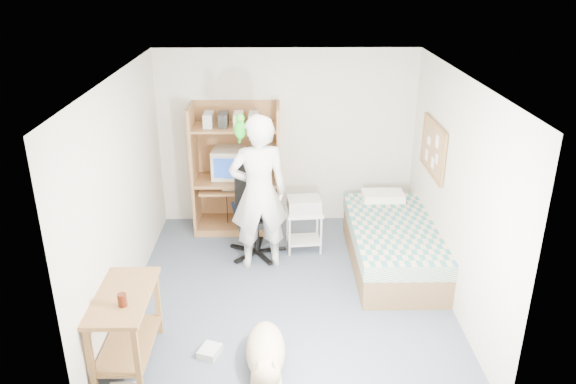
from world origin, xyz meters
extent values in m
plane|color=#495263|center=(0.00, 0.00, 0.00)|extent=(4.00, 4.00, 0.00)
cube|color=beige|center=(0.00, 2.00, 1.25)|extent=(3.60, 0.02, 2.50)
cube|color=beige|center=(1.80, 0.00, 1.25)|extent=(0.02, 4.00, 2.50)
cube|color=beige|center=(-1.80, 0.00, 1.25)|extent=(0.02, 4.00, 2.50)
cube|color=white|center=(0.00, 0.00, 2.50)|extent=(3.60, 4.00, 0.02)
cube|color=brown|center=(-1.28, 1.70, 0.90)|extent=(0.04, 0.60, 1.80)
cube|color=brown|center=(-0.12, 1.70, 0.90)|extent=(0.04, 0.60, 1.80)
cube|color=brown|center=(-0.70, 1.99, 0.90)|extent=(1.20, 0.02, 1.80)
cube|color=brown|center=(-0.70, 1.70, 0.74)|extent=(1.12, 0.60, 0.04)
cube|color=brown|center=(-0.70, 1.62, 0.64)|extent=(1.00, 0.50, 0.03)
cube|color=brown|center=(-0.70, 1.70, 1.50)|extent=(1.12, 0.55, 0.03)
cube|color=brown|center=(-0.70, 1.70, 0.05)|extent=(1.12, 0.60, 0.10)
cube|color=brown|center=(1.30, 0.60, 0.18)|extent=(1.00, 2.00, 0.36)
cube|color=teal|center=(1.30, 0.60, 0.46)|extent=(1.02, 2.02, 0.20)
cube|color=white|center=(1.30, 1.40, 0.60)|extent=(0.55, 0.35, 0.12)
cube|color=brown|center=(-1.55, -1.20, 0.73)|extent=(0.50, 1.00, 0.04)
cube|color=brown|center=(-1.75, -1.65, 0.35)|extent=(0.05, 0.05, 0.70)
cube|color=brown|center=(-1.35, -1.65, 0.35)|extent=(0.05, 0.05, 0.70)
cube|color=brown|center=(-1.75, -0.75, 0.35)|extent=(0.05, 0.05, 0.70)
cube|color=brown|center=(-1.35, -0.75, 0.35)|extent=(0.05, 0.05, 0.70)
cube|color=brown|center=(-1.55, -1.20, 0.20)|extent=(0.46, 0.92, 0.03)
cube|color=olive|center=(1.78, 0.90, 1.45)|extent=(0.03, 0.90, 0.60)
cube|color=brown|center=(1.77, 0.90, 1.76)|extent=(0.04, 0.94, 0.04)
cube|color=brown|center=(1.77, 0.90, 1.14)|extent=(0.04, 0.94, 0.04)
cylinder|color=black|center=(-0.41, 0.90, 0.04)|extent=(0.66, 0.66, 0.07)
cylinder|color=black|center=(-0.41, 0.90, 0.25)|extent=(0.07, 0.07, 0.44)
cube|color=black|center=(-0.41, 0.90, 0.52)|extent=(0.60, 0.60, 0.09)
cube|color=black|center=(-0.46, 1.15, 0.88)|extent=(0.47, 0.15, 0.61)
cube|color=black|center=(-0.68, 0.85, 0.68)|extent=(0.11, 0.33, 0.04)
cube|color=black|center=(-0.14, 0.95, 0.68)|extent=(0.11, 0.33, 0.04)
imported|color=silver|center=(-0.36, 0.65, 0.98)|extent=(0.79, 0.59, 1.95)
ellipsoid|color=#148E16|center=(-0.56, 0.67, 1.77)|extent=(0.14, 0.14, 0.23)
sphere|color=#148E16|center=(-0.55, 0.63, 1.91)|extent=(0.10, 0.10, 0.10)
cone|color=orange|center=(-0.54, 0.58, 1.91)|extent=(0.05, 0.05, 0.04)
cylinder|color=#148E16|center=(-0.57, 0.72, 1.63)|extent=(0.06, 0.16, 0.14)
ellipsoid|color=tan|center=(-0.25, -1.28, 0.17)|extent=(0.39, 0.79, 0.35)
sphere|color=tan|center=(-0.23, -1.72, 0.26)|extent=(0.26, 0.26, 0.26)
cone|color=tan|center=(-0.30, -1.74, 0.38)|extent=(0.08, 0.08, 0.10)
cone|color=tan|center=(-0.17, -1.74, 0.38)|extent=(0.08, 0.08, 0.10)
cylinder|color=tan|center=(-0.26, -0.87, 0.11)|extent=(0.07, 0.25, 0.13)
cube|color=silver|center=(0.21, 1.03, 0.54)|extent=(0.50, 0.41, 0.04)
cube|color=silver|center=(0.21, 1.03, 0.14)|extent=(0.46, 0.37, 0.03)
cylinder|color=silver|center=(0.00, 0.87, 0.27)|extent=(0.03, 0.03, 0.54)
cylinder|color=silver|center=(0.41, 0.87, 0.27)|extent=(0.03, 0.03, 0.54)
cylinder|color=silver|center=(0.00, 1.19, 0.27)|extent=(0.03, 0.03, 0.54)
cylinder|color=silver|center=(0.41, 1.19, 0.27)|extent=(0.03, 0.03, 0.54)
cube|color=#A7A7A2|center=(0.21, 1.03, 0.65)|extent=(0.45, 0.36, 0.18)
cube|color=beige|center=(-0.81, 1.75, 0.98)|extent=(0.46, 0.48, 0.41)
cube|color=navy|center=(-0.82, 1.52, 0.98)|extent=(0.34, 0.04, 0.28)
cube|color=beige|center=(-0.67, 1.58, 0.67)|extent=(0.46, 0.19, 0.03)
cylinder|color=gold|center=(-0.38, 1.65, 0.82)|extent=(0.08, 0.08, 0.12)
cylinder|color=#41150A|center=(-1.50, -1.38, 0.81)|extent=(0.08, 0.08, 0.12)
cube|color=#BCBBB6|center=(-0.80, -1.12, 0.04)|extent=(0.25, 0.27, 0.08)
camera|label=1|loc=(-0.11, -5.59, 3.59)|focal=35.00mm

